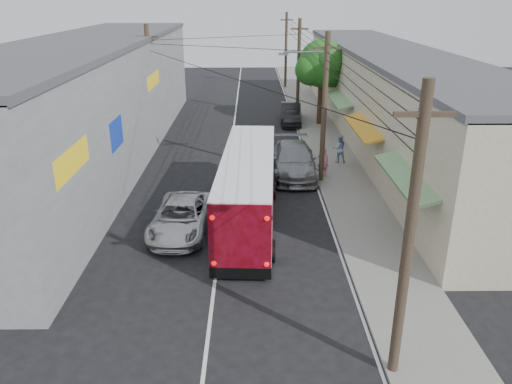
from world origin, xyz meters
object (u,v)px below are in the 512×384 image
parked_car_far (291,113)px  pedestrian_far (339,149)px  parked_car_mid (292,117)px  coach_bus (248,187)px  parked_suv (294,160)px  pedestrian_near (323,161)px  jeepney (181,217)px

parked_car_far → pedestrian_far: pedestrian_far is taller
parked_car_far → parked_car_mid: bearing=-86.3°
coach_bus → pedestrian_far: bearing=58.6°
coach_bus → parked_suv: bearing=70.1°
coach_bus → pedestrian_near: bearing=56.4°
jeepney → pedestrian_near: 9.93m
parked_suv → pedestrian_near: bearing=-16.8°
jeepney → parked_car_far: size_ratio=1.12×
parked_suv → parked_car_far: parked_suv is taller
parked_suv → parked_car_mid: 11.77m
parked_suv → pedestrian_far: (2.91, 1.90, 0.12)m
jeepney → pedestrian_near: (7.11, 6.93, 0.27)m
pedestrian_far → pedestrian_near: bearing=54.8°
parked_suv → pedestrian_far: 3.48m
jeepney → parked_car_mid: bearing=75.1°
pedestrian_near → parked_car_mid: bearing=-83.8°
coach_bus → parked_car_mid: size_ratio=2.92×
coach_bus → parked_suv: (2.60, 6.19, -0.75)m
parked_suv → parked_car_mid: size_ratio=1.59×
parked_car_mid → pedestrian_far: pedestrian_far is taller
pedestrian_near → pedestrian_far: pedestrian_far is taller
parked_car_far → pedestrian_near: pedestrian_near is taller
parked_car_mid → pedestrian_near: (0.80, -12.25, 0.34)m
coach_bus → pedestrian_near: 7.09m
parked_car_mid → parked_car_far: (0.00, 1.19, 0.11)m
coach_bus → parked_car_far: 19.44m
parked_suv → parked_car_mid: parked_suv is taller
pedestrian_near → parked_car_far: bearing=-84.1°
coach_bus → jeepney: size_ratio=2.15×
parked_car_mid → pedestrian_near: size_ratio=2.19×
pedestrian_far → jeepney: bearing=41.4°
coach_bus → jeepney: coach_bus is taller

